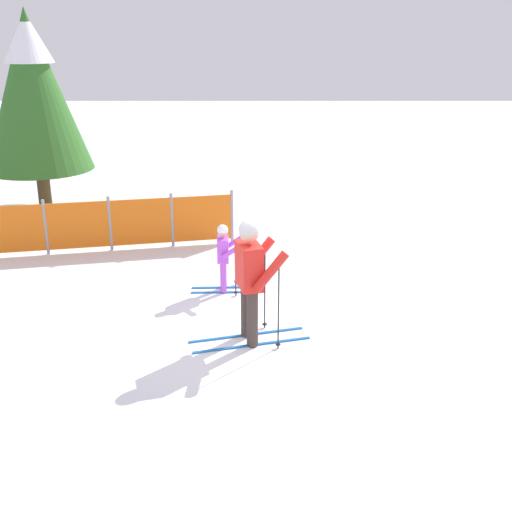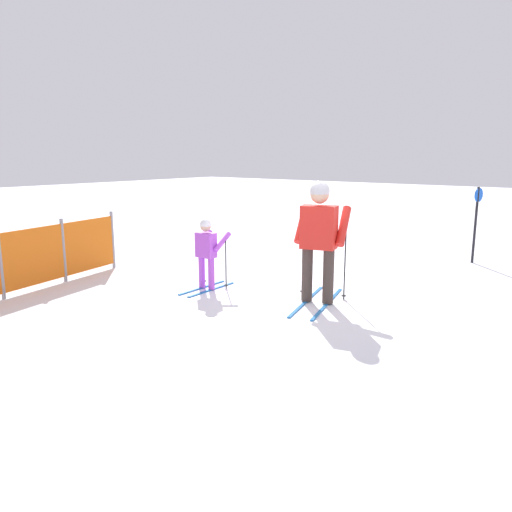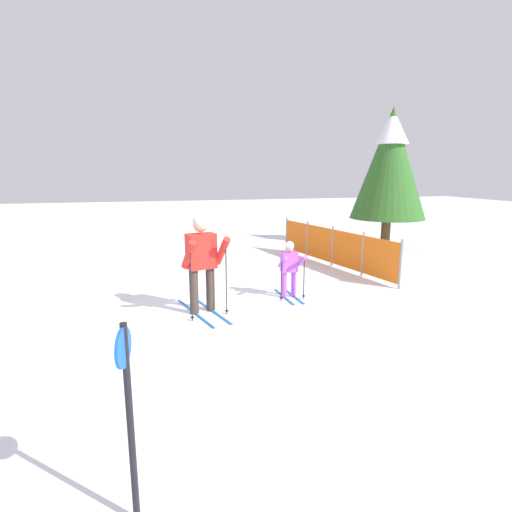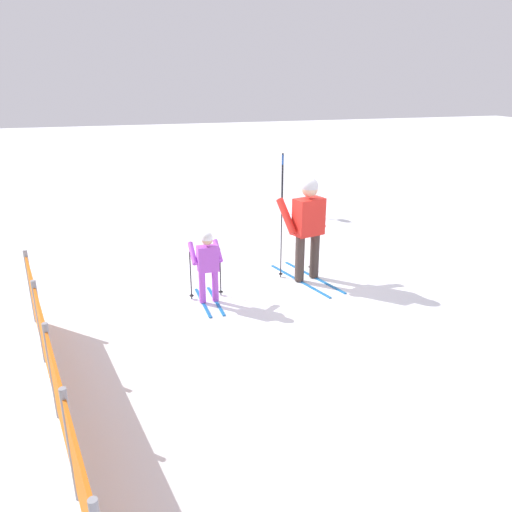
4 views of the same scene
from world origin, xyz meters
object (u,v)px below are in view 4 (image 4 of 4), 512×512
Objects in this scene: skier_child at (208,262)px; safety_fence at (52,372)px; trail_marker at (282,177)px; skier_adult at (308,220)px.

safety_fence is (-2.35, 2.06, -0.13)m from skier_child.
trail_marker is at bearing -34.59° from safety_fence.
skier_child is 3.13m from safety_fence.
trail_marker reaches higher than safety_fence.
trail_marker is at bearing -29.20° from skier_adult.
trail_marker is at bearing -32.45° from skier_child.
skier_adult is 1.55× the size of skier_child.
skier_adult is 1.17× the size of trail_marker.
skier_adult is 4.82m from safety_fence.
safety_fence is at bearing 110.21° from skier_adult.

